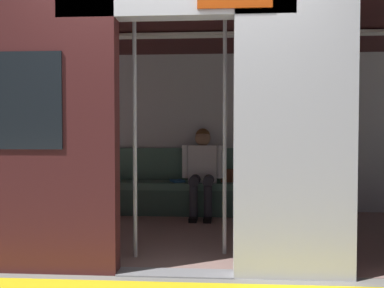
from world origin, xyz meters
The scene contains 9 objects.
ground_plane centered at (0.00, 0.00, 0.00)m, with size 60.00×60.00×0.00m, color gray.
platform_edge_strip centered at (0.00, 0.30, 0.00)m, with size 8.00×0.24×0.01m, color yellow.
train_car centered at (0.06, -1.19, 1.53)m, with size 6.40×2.74×2.33m.
bench_seat centered at (0.00, -2.23, 0.34)m, with size 2.72×0.44×0.44m.
person_seated centered at (-0.13, -2.17, 0.66)m, with size 0.55×0.68×1.17m.
handbag centered at (-0.51, -2.30, 0.52)m, with size 0.26×0.15×0.17m.
book centered at (0.21, -2.26, 0.45)m, with size 0.15×0.22×0.03m, color #26598C.
grab_pole_door centered at (0.40, -0.39, 1.09)m, with size 0.04×0.04×2.19m, color silver.
grab_pole_far centered at (-0.40, -0.53, 1.09)m, with size 0.04×0.04×2.19m, color silver.
Camera 1 is at (-0.33, 3.10, 1.14)m, focal length 37.25 mm.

